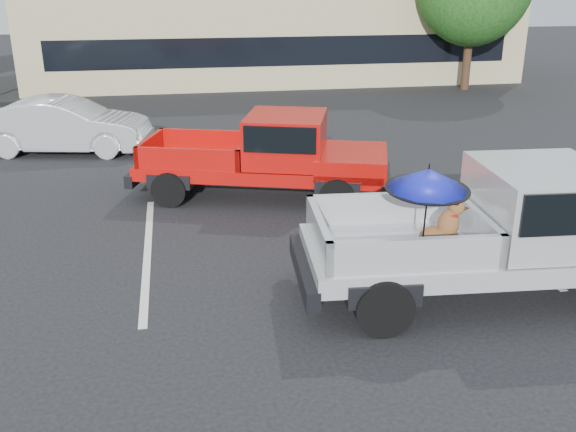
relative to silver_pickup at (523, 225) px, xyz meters
name	(u,v)px	position (x,y,z in m)	size (l,w,h in m)	color
ground	(355,292)	(-2.26, 0.39, -1.05)	(90.00, 90.00, 0.00)	black
stripe_left	(148,252)	(-5.26, 2.39, -1.05)	(0.12, 5.00, 0.01)	silver
stripe_right	(485,228)	(0.74, 2.39, -1.05)	(0.12, 5.00, 0.01)	silver
motel_building	(271,1)	(-0.26, 21.38, 2.15)	(20.40, 8.40, 6.30)	tan
silver_pickup	(523,225)	(0.00, 0.00, 0.00)	(5.82, 2.43, 2.06)	black
red_pickup	(278,153)	(-2.66, 4.79, -0.11)	(5.50, 3.29, 1.72)	black
silver_sedan	(65,126)	(-7.43, 9.22, -0.36)	(1.47, 4.22, 1.39)	#AEB0B5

